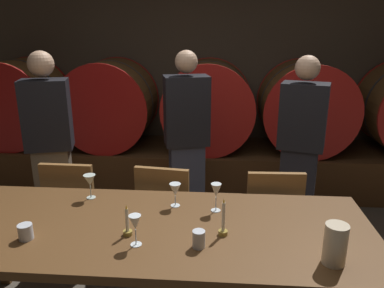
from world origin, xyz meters
name	(u,v)px	position (x,y,z in m)	size (l,w,h in m)	color
back_wall	(209,69)	(0.00, 2.71, 1.34)	(6.61, 0.24, 2.67)	#473A2D
barrel_shelf	(206,166)	(0.00, 2.16, 0.24)	(5.95, 0.90, 0.49)	#4C2D16
wine_barrel_far_left	(19,103)	(-2.20, 2.16, 0.98)	(1.00, 0.79, 1.00)	brown
wine_barrel_left	(111,104)	(-1.11, 2.16, 0.98)	(1.00, 0.79, 1.00)	brown
wine_barrel_center	(209,105)	(0.02, 2.16, 0.98)	(1.00, 0.79, 1.00)	brown
wine_barrel_right	(305,107)	(1.10, 2.16, 0.98)	(1.00, 0.79, 1.00)	brown
dining_table	(151,235)	(-0.23, -0.16, 0.70)	(2.54, 0.95, 0.76)	brown
chair_left	(75,206)	(-0.97, 0.57, 0.49)	(0.41, 0.41, 0.88)	brown
chair_center	(166,211)	(-0.24, 0.54, 0.49)	(0.44, 0.44, 0.88)	brown
chair_right	(271,216)	(0.55, 0.51, 0.49)	(0.41, 0.41, 0.88)	brown
guest_left	(51,147)	(-1.30, 0.94, 0.85)	(0.43, 0.33, 1.66)	brown
guest_center	(187,144)	(-0.14, 1.14, 0.85)	(0.43, 0.33, 1.66)	#33384C
guest_right	(300,149)	(0.85, 1.11, 0.83)	(0.43, 0.34, 1.63)	black
candle_left	(127,227)	(-0.34, -0.27, 0.81)	(0.05, 0.05, 0.18)	olive
candle_right	(223,225)	(0.18, -0.23, 0.82)	(0.05, 0.05, 0.22)	olive
pitcher	(335,244)	(0.71, -0.45, 0.86)	(0.11, 0.11, 0.21)	beige
wine_glass_far_left	(90,181)	(-0.69, 0.17, 0.88)	(0.08, 0.08, 0.16)	silver
wine_glass_center_left	(135,224)	(-0.27, -0.37, 0.89)	(0.06, 0.06, 0.17)	white
wine_glass_center_right	(175,190)	(-0.12, 0.09, 0.87)	(0.07, 0.07, 0.15)	white
wine_glass_far_right	(216,191)	(0.14, 0.05, 0.89)	(0.06, 0.06, 0.18)	white
cup_left	(25,232)	(-0.87, -0.35, 0.80)	(0.08, 0.08, 0.08)	silver
cup_right	(199,239)	(0.06, -0.36, 0.81)	(0.07, 0.07, 0.09)	silver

